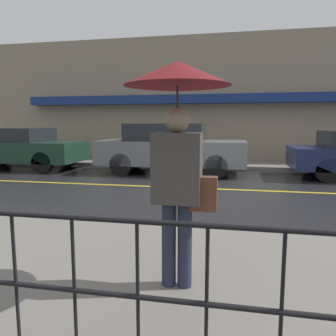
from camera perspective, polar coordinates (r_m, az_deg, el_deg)
The scene contains 9 objects.
ground_plane at distance 8.27m, azimuth 8.73°, elevation -3.65°, with size 80.00×80.00×0.00m, color #262628.
sidewalk_near at distance 3.52m, azimuth 4.75°, elevation -18.38°, with size 28.00×3.10×0.14m.
sidewalk_far at distance 12.66m, azimuth 9.68°, elevation 0.59°, with size 28.00×2.09×0.14m.
lane_marking at distance 8.27m, azimuth 8.73°, elevation -3.63°, with size 25.20×0.12×0.01m.
building_storefront at distance 13.76m, azimuth 10.07°, elevation 11.64°, with size 28.00×0.85×5.17m.
railing_foreground at distance 2.08m, azimuth 0.62°, elevation -17.75°, with size 12.00×0.04×0.91m.
pedestrian at distance 2.84m, azimuth 1.76°, elevation 8.74°, with size 0.92×0.92×2.00m.
car_dark_green at distance 12.95m, azimuth -24.59°, elevation 3.25°, with size 4.54×1.87×1.46m.
car_grey at distance 10.69m, azimuth 0.46°, elevation 3.51°, with size 4.73×1.85×1.62m.
Camera 1 is at (0.35, -8.10, 1.62)m, focal length 35.00 mm.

